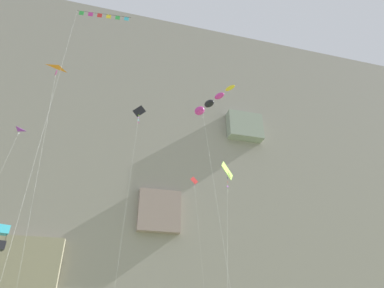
% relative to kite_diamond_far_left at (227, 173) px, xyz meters
% --- Properties ---
extents(cliff_face, '(180.00, 23.98, 81.30)m').
position_rel_kite_diamond_far_left_xyz_m(cliff_face, '(-1.89, 46.10, 23.53)').
color(cliff_face, gray).
rests_on(cliff_face, ground).
extents(kite_diamond_far_left, '(2.57, 2.72, 18.58)m').
position_rel_kite_diamond_far_left_xyz_m(kite_diamond_far_left, '(0.00, 0.00, 0.00)').
color(kite_diamond_far_left, '#8CCC33').
rests_on(kite_diamond_far_left, ground).
extents(kite_diamond_low_center, '(1.93, 2.18, 28.16)m').
position_rel_kite_diamond_far_left_xyz_m(kite_diamond_low_center, '(-9.72, 5.33, 8.82)').
color(kite_diamond_low_center, black).
rests_on(kite_diamond_low_center, ground).
extents(kite_diamond_near_cliff, '(2.29, 1.50, 23.95)m').
position_rel_kite_diamond_far_left_xyz_m(kite_diamond_near_cliff, '(0.90, 16.67, 4.17)').
color(kite_diamond_near_cliff, red).
rests_on(kite_diamond_near_cliff, ground).
extents(kite_banner_upper_right, '(6.17, 4.88, 34.73)m').
position_rel_kite_diamond_far_left_xyz_m(kite_banner_upper_right, '(-15.47, -2.83, 15.84)').
color(kite_banner_upper_right, black).
rests_on(kite_banner_upper_right, ground).
extents(kite_delta_mid_center, '(2.69, 2.90, 25.82)m').
position_rel_kite_diamond_far_left_xyz_m(kite_delta_mid_center, '(-25.54, 12.59, 7.07)').
color(kite_delta_mid_center, purple).
rests_on(kite_delta_mid_center, ground).
extents(kite_delta_mid_left, '(2.67, 1.73, 27.40)m').
position_rel_kite_diamond_far_left_xyz_m(kite_delta_mid_left, '(-19.22, -0.41, 9.59)').
color(kite_delta_mid_left, orange).
rests_on(kite_delta_mid_left, ground).
extents(kite_box_low_left, '(1.50, 2.47, 8.94)m').
position_rel_kite_diamond_far_left_xyz_m(kite_box_low_left, '(-19.14, -4.25, -9.02)').
color(kite_box_low_left, '#38B2D1').
rests_on(kite_box_low_left, ground).
extents(kite_windsock_front_field, '(3.28, 5.48, 23.91)m').
position_rel_kite_diamond_far_left_xyz_m(kite_windsock_front_field, '(-3.00, -3.41, 6.23)').
color(kite_windsock_front_field, '#CC3399').
rests_on(kite_windsock_front_field, ground).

